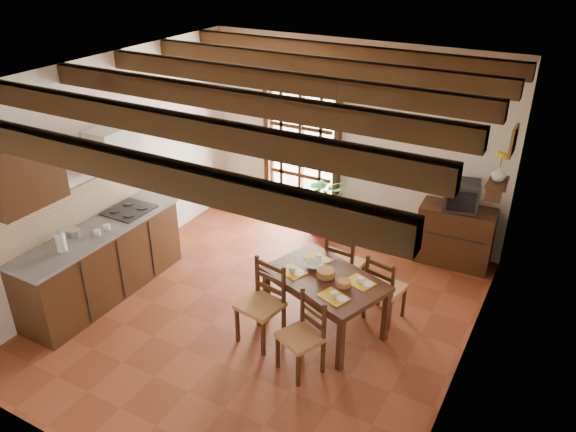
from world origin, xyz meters
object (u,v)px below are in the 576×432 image
Objects in this scene: chair_far_left at (344,275)px; chair_far_right at (384,299)px; sideboard at (455,236)px; potted_plant at (322,198)px; crt_tv at (461,196)px; kitchen_counter at (102,261)px; chair_near_left at (261,318)px; pendant_lamp at (334,156)px; chair_near_right at (301,349)px; dining_table at (325,284)px.

chair_far_left reaches higher than chair_far_right.
potted_plant is (-1.94, -0.10, 0.16)m from sideboard.
crt_tv is at bearing -120.94° from chair_far_left.
kitchen_counter is 4.62m from crt_tv.
chair_far_right is 0.42× the size of potted_plant.
chair_near_left is 1.96m from pendant_lamp.
chair_near_left is at bearing -131.22° from crt_tv.
chair_far_right is at bearing 38.28° from pendant_lamp.
chair_near_right is 1.02× the size of pendant_lamp.
sideboard is at bearing -120.82° from chair_far_left.
chair_near_right is 1.02× the size of chair_far_right.
sideboard is 1.94m from potted_plant.
chair_near_left is at bearing -79.01° from potted_plant.
kitchen_counter reaches higher than chair_far_right.
potted_plant reaches higher than chair_far_right.
kitchen_counter is 3.24m from pendant_lamp.
chair_near_right is 0.43× the size of potted_plant.
sideboard is 0.49× the size of potted_plant.
chair_near_left is at bearing -116.28° from dining_table.
kitchen_counter is 2.54× the size of chair_far_left.
chair_near_right is 2.99m from potted_plant.
kitchen_counter is 4.40× the size of crt_tv.
chair_near_right is at bearing -10.12° from chair_near_left.
pendant_lamp is (-0.09, 0.83, 1.81)m from chair_near_right.
sideboard is at bearing 97.30° from chair_near_right.
dining_table is 2.90× the size of crt_tv.
chair_near_left reaches higher than sideboard.
chair_near_right is 1.69× the size of crt_tv.
potted_plant is (-1.94, -0.10, -0.45)m from crt_tv.
dining_table is 0.80m from chair_near_right.
chair_near_left is at bearing -121.72° from sideboard.
dining_table is at bearing -116.42° from sideboard.
chair_far_left is 1.73m from sideboard.
crt_tv is (1.00, 1.40, 0.74)m from chair_far_left.
kitchen_counter is 1.51× the size of dining_table.
dining_table is at bearing -125.93° from crt_tv.
chair_far_left is 1.88m from crt_tv.
kitchen_counter is at bearing -165.97° from chair_near_left.
kitchen_counter is 3.20m from potted_plant.
potted_plant is at bearing 117.75° from pendant_lamp.
crt_tv is at bearing 86.03° from dining_table.
pendant_lamp is (-0.92, -2.04, 1.67)m from sideboard.
chair_near_right is at bearing -68.21° from potted_plant.
chair_near_left is 1.46m from chair_far_right.
kitchen_counter is at bearing 32.19° from chair_far_right.
sideboard is 0.60m from crt_tv.
potted_plant is 2.36× the size of pendant_lamp.
chair_near_right is 0.89× the size of sideboard.
potted_plant reaches higher than crt_tv.
chair_far_left is 1.91m from pendant_lamp.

